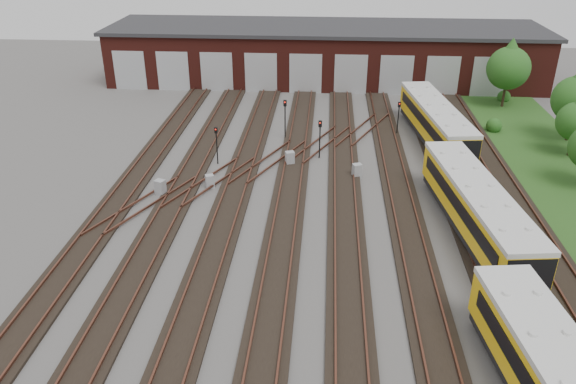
{
  "coord_description": "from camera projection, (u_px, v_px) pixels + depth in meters",
  "views": [
    {
      "loc": [
        0.52,
        -27.68,
        18.5
      ],
      "look_at": [
        -1.85,
        4.99,
        2.0
      ],
      "focal_mm": 35.0,
      "sensor_mm": 36.0,
      "label": 1
    }
  ],
  "objects": [
    {
      "name": "relay_cabinet_3",
      "position": [
        357.0,
        171.0,
        43.15
      ],
      "size": [
        0.82,
        0.76,
        1.11
      ],
      "primitive_type": "cube",
      "rotation": [
        0.0,
        0.0,
        0.38
      ],
      "color": "#96989B",
      "rests_on": "ground"
    },
    {
      "name": "track_network",
      "position": [
        311.0,
        254.0,
        33.5
      ],
      "size": [
        30.4,
        70.0,
        0.33
      ],
      "color": "black",
      "rests_on": "ground"
    },
    {
      "name": "ground",
      "position": [
        313.0,
        261.0,
        33.01
      ],
      "size": [
        120.0,
        120.0,
        0.0
      ],
      "primitive_type": "plane",
      "color": "#494644",
      "rests_on": "ground"
    },
    {
      "name": "bush_1",
      "position": [
        494.0,
        124.0,
        52.15
      ],
      "size": [
        1.45,
        1.45,
        1.45
      ],
      "primitive_type": "sphere",
      "color": "#1D4B15",
      "rests_on": "ground"
    },
    {
      "name": "relay_cabinet_0",
      "position": [
        160.0,
        187.0,
        40.51
      ],
      "size": [
        0.85,
        0.79,
        1.15
      ],
      "primitive_type": "cube",
      "rotation": [
        0.0,
        0.0,
        -0.38
      ],
      "color": "#96989B",
      "rests_on": "ground"
    },
    {
      "name": "relay_cabinet_1",
      "position": [
        210.0,
        181.0,
        41.57
      ],
      "size": [
        0.75,
        0.7,
        1.01
      ],
      "primitive_type": "cube",
      "rotation": [
        0.0,
        0.0,
        0.38
      ],
      "color": "#96989B",
      "rests_on": "ground"
    },
    {
      "name": "signal_mast_1",
      "position": [
        285.0,
        115.0,
        49.65
      ],
      "size": [
        0.28,
        0.27,
        3.62
      ],
      "rotation": [
        0.0,
        0.0,
        -0.08
      ],
      "color": "black",
      "rests_on": "ground"
    },
    {
      "name": "tree_0",
      "position": [
        509.0,
        63.0,
        56.84
      ],
      "size": [
        4.34,
        4.34,
        7.19
      ],
      "color": "#2E2014",
      "rests_on": "ground"
    },
    {
      "name": "maintenance_shed",
      "position": [
        324.0,
        53.0,
        67.18
      ],
      "size": [
        51.0,
        12.5,
        6.35
      ],
      "color": "#4B1812",
      "rests_on": "ground"
    },
    {
      "name": "bush_2",
      "position": [
        504.0,
        95.0,
        60.45
      ],
      "size": [
        1.37,
        1.37,
        1.37
      ],
      "primitive_type": "sphere",
      "color": "#1D4B15",
      "rests_on": "ground"
    },
    {
      "name": "signal_mast_2",
      "position": [
        320.0,
        134.0,
        45.83
      ],
      "size": [
        0.29,
        0.27,
        3.28
      ],
      "rotation": [
        0.0,
        0.0,
        -0.15
      ],
      "color": "black",
      "rests_on": "ground"
    },
    {
      "name": "signal_mast_3",
      "position": [
        399.0,
        114.0,
        50.7
      ],
      "size": [
        0.25,
        0.23,
        3.13
      ],
      "rotation": [
        0.0,
        0.0,
        0.06
      ],
      "color": "black",
      "rests_on": "ground"
    },
    {
      "name": "relay_cabinet_4",
      "position": [
        470.0,
        165.0,
        44.12
      ],
      "size": [
        0.84,
        0.77,
        1.14
      ],
      "primitive_type": "cube",
      "rotation": [
        0.0,
        0.0,
        -0.35
      ],
      "color": "#96989B",
      "rests_on": "ground"
    },
    {
      "name": "relay_cabinet_2",
      "position": [
        290.0,
        158.0,
        45.25
      ],
      "size": [
        0.83,
        0.76,
        1.14
      ],
      "primitive_type": "cube",
      "rotation": [
        0.0,
        0.0,
        0.33
      ],
      "color": "#96989B",
      "rests_on": "ground"
    },
    {
      "name": "signal_mast_0",
      "position": [
        217.0,
        141.0,
        44.81
      ],
      "size": [
        0.24,
        0.22,
        3.14
      ],
      "rotation": [
        0.0,
        0.0,
        -0.0
      ],
      "color": "black",
      "rests_on": "ground"
    },
    {
      "name": "metro_train",
      "position": [
        476.0,
        208.0,
        34.86
      ],
      "size": [
        4.55,
        47.18,
        3.09
      ],
      "rotation": [
        0.0,
        0.0,
        0.13
      ],
      "color": "black",
      "rests_on": "ground"
    }
  ]
}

